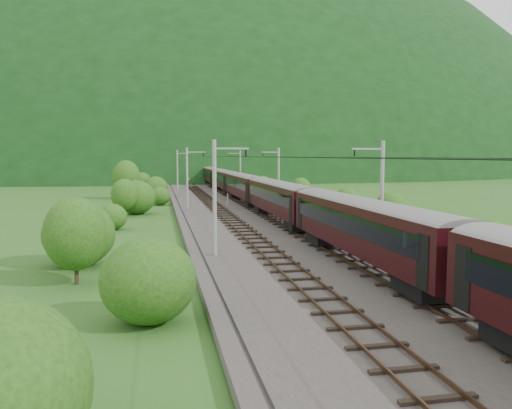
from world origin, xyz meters
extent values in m
plane|color=#2A571B|center=(0.00, 0.00, 0.00)|extent=(600.00, 600.00, 0.00)
cube|color=#38332D|center=(0.00, 10.00, 0.15)|extent=(14.00, 220.00, 0.30)
cube|color=brown|center=(-3.12, 10.00, 0.49)|extent=(0.08, 220.00, 0.15)
cube|color=brown|center=(-1.68, 10.00, 0.49)|extent=(0.08, 220.00, 0.15)
cube|color=black|center=(-2.40, 10.00, 0.36)|extent=(2.40, 220.00, 0.12)
cube|color=brown|center=(1.68, 10.00, 0.49)|extent=(0.08, 220.00, 0.15)
cube|color=brown|center=(3.12, 10.00, 0.49)|extent=(0.08, 220.00, 0.15)
cube|color=black|center=(2.40, 10.00, 0.36)|extent=(2.40, 220.00, 0.12)
cylinder|color=gray|center=(-6.20, 0.00, 4.30)|extent=(0.28, 0.28, 8.00)
cube|color=gray|center=(-5.00, 0.00, 7.70)|extent=(2.40, 0.12, 0.12)
cylinder|color=black|center=(-4.00, 0.00, 7.40)|extent=(0.10, 0.10, 0.50)
cylinder|color=gray|center=(-6.20, 32.00, 4.30)|extent=(0.28, 0.28, 8.00)
cube|color=gray|center=(-5.00, 32.00, 7.70)|extent=(2.40, 0.12, 0.12)
cylinder|color=black|center=(-4.00, 32.00, 7.40)|extent=(0.10, 0.10, 0.50)
cylinder|color=gray|center=(-6.20, 64.00, 4.30)|extent=(0.28, 0.28, 8.00)
cube|color=gray|center=(-5.00, 64.00, 7.70)|extent=(2.40, 0.12, 0.12)
cylinder|color=black|center=(-4.00, 64.00, 7.40)|extent=(0.10, 0.10, 0.50)
cylinder|color=gray|center=(-6.20, 96.00, 4.30)|extent=(0.28, 0.28, 8.00)
cube|color=gray|center=(-5.00, 96.00, 7.70)|extent=(2.40, 0.12, 0.12)
cylinder|color=black|center=(-4.00, 96.00, 7.40)|extent=(0.10, 0.10, 0.50)
cylinder|color=gray|center=(-6.20, 128.00, 4.30)|extent=(0.28, 0.28, 8.00)
cube|color=gray|center=(-5.00, 128.00, 7.70)|extent=(2.40, 0.12, 0.12)
cylinder|color=black|center=(-4.00, 128.00, 7.40)|extent=(0.10, 0.10, 0.50)
cylinder|color=gray|center=(6.20, 0.00, 4.30)|extent=(0.28, 0.28, 8.00)
cube|color=gray|center=(5.00, 0.00, 7.70)|extent=(2.40, 0.12, 0.12)
cylinder|color=black|center=(4.00, 0.00, 7.40)|extent=(0.10, 0.10, 0.50)
cylinder|color=gray|center=(6.20, 32.00, 4.30)|extent=(0.28, 0.28, 8.00)
cube|color=gray|center=(5.00, 32.00, 7.70)|extent=(2.40, 0.12, 0.12)
cylinder|color=black|center=(4.00, 32.00, 7.40)|extent=(0.10, 0.10, 0.50)
cylinder|color=gray|center=(6.20, 64.00, 4.30)|extent=(0.28, 0.28, 8.00)
cube|color=gray|center=(5.00, 64.00, 7.70)|extent=(2.40, 0.12, 0.12)
cylinder|color=black|center=(4.00, 64.00, 7.40)|extent=(0.10, 0.10, 0.50)
cylinder|color=gray|center=(6.20, 96.00, 4.30)|extent=(0.28, 0.28, 8.00)
cube|color=gray|center=(5.00, 96.00, 7.70)|extent=(2.40, 0.12, 0.12)
cylinder|color=black|center=(4.00, 96.00, 7.40)|extent=(0.10, 0.10, 0.50)
cylinder|color=gray|center=(6.20, 128.00, 4.30)|extent=(0.28, 0.28, 8.00)
cube|color=gray|center=(5.00, 128.00, 7.70)|extent=(2.40, 0.12, 0.12)
cylinder|color=black|center=(4.00, 128.00, 7.40)|extent=(0.10, 0.10, 0.50)
cylinder|color=black|center=(-2.40, 10.00, 7.10)|extent=(0.03, 198.00, 0.03)
cylinder|color=black|center=(2.40, 10.00, 7.10)|extent=(0.03, 198.00, 0.03)
ellipsoid|color=black|center=(0.00, 260.00, 0.00)|extent=(504.00, 360.00, 244.00)
cube|color=black|center=(2.40, -5.61, 2.84)|extent=(2.75, 20.85, 2.84)
cylinder|color=slate|center=(2.40, -5.61, 4.12)|extent=(2.75, 20.74, 2.75)
cube|color=black|center=(1.01, -5.61, 3.19)|extent=(0.05, 18.35, 1.09)
cube|color=black|center=(3.79, -5.61, 3.19)|extent=(0.05, 18.35, 1.09)
cube|color=black|center=(2.40, -12.90, 1.00)|extent=(2.08, 3.03, 0.85)
cube|color=black|center=(2.40, 1.69, 1.00)|extent=(2.08, 3.03, 0.85)
cube|color=black|center=(2.40, 16.02, 2.84)|extent=(2.75, 20.85, 2.84)
cylinder|color=slate|center=(2.40, 16.02, 4.12)|extent=(2.75, 20.74, 2.75)
cube|color=black|center=(1.01, 16.02, 3.19)|extent=(0.05, 18.35, 1.09)
cube|color=black|center=(3.79, 16.02, 3.19)|extent=(0.05, 18.35, 1.09)
cube|color=black|center=(2.40, 8.72, 1.00)|extent=(2.08, 3.03, 0.85)
cube|color=black|center=(2.40, 23.31, 1.00)|extent=(2.08, 3.03, 0.85)
cube|color=black|center=(2.40, 37.64, 2.84)|extent=(2.75, 20.85, 2.84)
cylinder|color=slate|center=(2.40, 37.64, 4.12)|extent=(2.75, 20.74, 2.75)
cube|color=black|center=(1.01, 37.64, 3.19)|extent=(0.05, 18.35, 1.09)
cube|color=black|center=(3.79, 37.64, 3.19)|extent=(0.05, 18.35, 1.09)
cube|color=black|center=(2.40, 30.34, 1.00)|extent=(2.08, 3.03, 0.85)
cube|color=black|center=(2.40, 44.94, 1.00)|extent=(2.08, 3.03, 0.85)
cube|color=black|center=(2.40, 59.26, 2.84)|extent=(2.75, 20.85, 2.84)
cylinder|color=slate|center=(2.40, 59.26, 4.12)|extent=(2.75, 20.74, 2.75)
cube|color=black|center=(1.01, 59.26, 3.19)|extent=(0.05, 18.35, 1.09)
cube|color=black|center=(3.79, 59.26, 3.19)|extent=(0.05, 18.35, 1.09)
cube|color=black|center=(2.40, 51.97, 1.00)|extent=(2.08, 3.03, 0.85)
cube|color=black|center=(2.40, 66.56, 1.00)|extent=(2.08, 3.03, 0.85)
cube|color=black|center=(2.40, 80.89, 2.84)|extent=(2.75, 20.85, 2.84)
cylinder|color=slate|center=(2.40, 80.89, 4.12)|extent=(2.75, 20.74, 2.75)
cube|color=black|center=(1.01, 80.89, 3.19)|extent=(0.05, 18.35, 1.09)
cube|color=black|center=(3.79, 80.89, 3.19)|extent=(0.05, 18.35, 1.09)
cube|color=black|center=(2.40, 73.59, 1.00)|extent=(2.08, 3.03, 0.85)
cube|color=black|center=(2.40, 88.18, 1.00)|extent=(2.08, 3.03, 0.85)
cube|color=navy|center=(2.40, 111.04, 2.84)|extent=(2.75, 17.06, 2.84)
cylinder|color=slate|center=(2.40, 111.04, 4.12)|extent=(2.75, 16.97, 2.75)
cube|color=black|center=(1.01, 111.04, 3.19)|extent=(0.05, 15.01, 1.09)
cube|color=black|center=(3.79, 111.04, 3.19)|extent=(0.05, 15.01, 1.09)
cube|color=black|center=(2.40, 105.07, 1.00)|extent=(2.08, 3.03, 0.85)
cube|color=black|center=(2.40, 117.01, 1.00)|extent=(2.08, 3.03, 0.85)
cube|color=gold|center=(2.40, 119.37, 2.65)|extent=(2.80, 0.50, 2.56)
cube|color=gold|center=(2.40, 102.71, 2.65)|extent=(2.80, 0.50, 2.56)
cube|color=black|center=(2.40, 114.04, 4.79)|extent=(0.08, 1.60, 0.85)
cylinder|color=red|center=(-0.28, 35.92, 1.12)|extent=(0.17, 0.17, 1.64)
cylinder|color=red|center=(0.22, 58.14, 1.06)|extent=(0.16, 0.16, 1.51)
cylinder|color=black|center=(-3.79, 68.37, 1.32)|extent=(0.14, 0.14, 2.04)
sphere|color=red|center=(-3.79, 68.37, 2.40)|extent=(0.25, 0.25, 0.25)
ellipsoid|color=#1D4312|center=(-10.51, -12.77, 1.86)|extent=(4.13, 4.13, 3.72)
ellipsoid|color=#1D4312|center=(-15.15, -0.31, 2.09)|extent=(4.65, 4.65, 4.18)
ellipsoid|color=#1D4312|center=(-14.42, 15.71, 1.28)|extent=(2.84, 2.84, 2.56)
ellipsoid|color=#1D4312|center=(-12.63, 28.82, 2.11)|extent=(4.69, 4.69, 4.22)
ellipsoid|color=#1D4312|center=(-9.71, 39.69, 1.33)|extent=(2.96, 2.96, 2.67)
ellipsoid|color=#1D4312|center=(-10.43, 50.86, 1.89)|extent=(4.20, 4.20, 3.78)
ellipsoid|color=#1D4312|center=(-12.17, 65.41, 1.04)|extent=(2.31, 2.31, 2.08)
ellipsoid|color=#1D4312|center=(-13.44, 79.57, 1.78)|extent=(3.95, 3.95, 3.55)
ellipsoid|color=#1D4312|center=(-10.61, 92.87, 1.95)|extent=(4.34, 4.34, 3.90)
cylinder|color=black|center=(-14.61, -5.30, 1.34)|extent=(0.24, 0.24, 2.68)
ellipsoid|color=#1D4312|center=(-14.61, -5.30, 2.87)|extent=(3.45, 3.45, 4.14)
cylinder|color=black|center=(-13.95, 26.68, 1.22)|extent=(0.24, 0.24, 2.44)
ellipsoid|color=#1D4312|center=(-13.95, 26.68, 2.61)|extent=(3.14, 3.14, 3.76)
cylinder|color=black|center=(-15.14, 51.42, 1.76)|extent=(0.24, 0.24, 3.51)
ellipsoid|color=#1D4312|center=(-15.14, 51.42, 3.77)|extent=(4.52, 4.52, 5.42)
ellipsoid|color=#1D4312|center=(11.63, -5.01, 1.34)|extent=(2.98, 2.98, 2.68)
ellipsoid|color=#1D4312|center=(13.71, 13.66, 1.54)|extent=(3.43, 3.43, 3.09)
ellipsoid|color=#1D4312|center=(13.55, 25.66, 1.42)|extent=(3.17, 3.17, 2.85)
ellipsoid|color=#1D4312|center=(14.04, 48.06, 1.56)|extent=(3.48, 3.48, 3.13)
ellipsoid|color=#1D4312|center=(10.88, 64.06, 1.43)|extent=(3.18, 3.18, 2.86)
camera|label=1|loc=(-10.05, -34.19, 7.19)|focal=35.00mm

